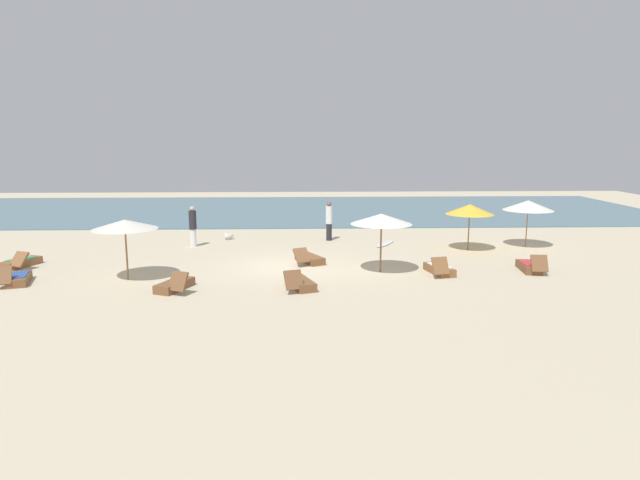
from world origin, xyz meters
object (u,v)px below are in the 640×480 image
lounger_5 (439,269)px  surfboard (385,243)px  person_1 (329,221)px  umbrella_3 (470,209)px  lounger_3 (175,285)px  umbrella_1 (381,219)px  person_0 (193,226)px  umbrella_0 (125,224)px  lounger_2 (300,283)px  lounger_0 (21,262)px  lounger_1 (18,279)px  umbrella_2 (528,205)px  lounger_4 (530,266)px  dog (229,236)px  lounger_6 (309,259)px

lounger_5 → surfboard: (-1.11, 5.78, -0.14)m
surfboard → person_1: bearing=157.7°
umbrella_3 → lounger_3: 13.13m
umbrella_1 → person_0: size_ratio=1.21×
umbrella_0 → umbrella_1: 9.01m
umbrella_0 → lounger_3: bearing=-37.1°
umbrella_1 → lounger_2: 4.08m
lounger_0 → person_1: size_ratio=0.95×
umbrella_3 → person_1: 6.58m
umbrella_0 → person_0: size_ratio=1.20×
lounger_1 → lounger_2: bearing=-5.5°
umbrella_2 → lounger_3: 15.96m
lounger_0 → lounger_5: size_ratio=1.04×
umbrella_2 → lounger_3: size_ratio=1.28×
umbrella_3 → lounger_0: umbrella_3 is taller
umbrella_0 → person_1: bearing=44.3°
lounger_0 → person_0: person_0 is taller
umbrella_1 → umbrella_3: umbrella_1 is taller
umbrella_2 → lounger_4: (-1.74, -4.68, -1.71)m
umbrella_3 → lounger_4: bearing=-74.6°
lounger_2 → dog: size_ratio=2.80×
umbrella_3 → dog: (-10.88, 2.92, -1.64)m
lounger_6 → lounger_0: bearing=-178.5°
person_0 → lounger_1: bearing=-126.5°
lounger_3 → lounger_6: size_ratio=0.98×
dog → umbrella_0: bearing=-108.5°
lounger_2 → person_0: (-4.85, 7.30, 0.77)m
umbrella_1 → person_0: (-7.81, 5.14, -1.03)m
umbrella_0 → umbrella_1: (8.98, 0.76, 0.04)m
umbrella_2 → lounger_0: size_ratio=1.24×
lounger_6 → lounger_5: bearing=-22.8°
umbrella_0 → umbrella_2: (16.28, 5.36, -0.05)m
umbrella_0 → lounger_4: bearing=2.6°
lounger_5 → person_0: size_ratio=0.93×
lounger_4 → umbrella_3: bearing=105.4°
lounger_1 → lounger_3: bearing=-10.3°
umbrella_0 → person_0: (1.17, 5.90, -1.00)m
umbrella_2 → lounger_2: umbrella_2 is taller
dog → umbrella_2: bearing=-9.4°
lounger_1 → lounger_2: lounger_2 is taller
person_1 → dog: person_1 is taller
lounger_6 → person_1: (1.04, 4.85, 0.79)m
umbrella_3 → dog: umbrella_3 is taller
umbrella_0 → lounger_1: (-3.56, -0.48, -1.76)m
umbrella_2 → lounger_5: umbrella_2 is taller
surfboard → lounger_3: bearing=-136.3°
dog → surfboard: (7.43, -1.44, -0.13)m
umbrella_0 → lounger_2: (6.02, -1.40, -1.77)m
lounger_5 → person_1: size_ratio=0.92×
lounger_3 → lounger_6: bearing=41.1°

